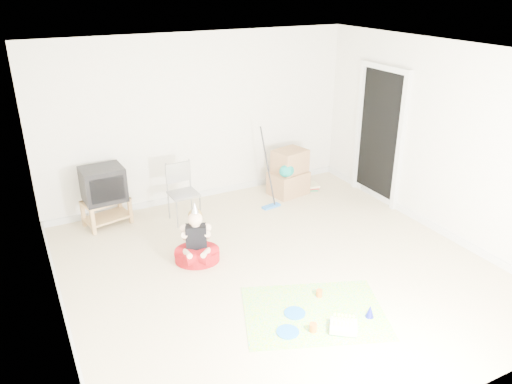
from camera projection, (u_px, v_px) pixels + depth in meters
name	position (u px, v px, depth m)	size (l,w,h in m)	color
ground	(278.00, 268.00, 6.18)	(5.00, 5.00, 0.00)	beige
doorway_recess	(380.00, 137.00, 7.79)	(0.02, 0.90, 2.05)	black
tv_stand	(107.00, 210.00, 7.18)	(0.70, 0.53, 0.39)	#AD834E
crt_tv	(103.00, 184.00, 7.02)	(0.57, 0.47, 0.49)	black
folding_chair	(184.00, 194.00, 7.23)	(0.41, 0.39, 0.88)	gray
cardboard_boxes	(289.00, 173.00, 8.18)	(0.67, 0.57, 0.74)	#A1764E
floor_mop	(271.00, 192.00, 7.72)	(0.32, 0.40, 1.22)	blue
book_pile	(311.00, 186.00, 8.48)	(0.30, 0.33, 0.09)	#2A7F4C
seated_woman	(197.00, 248.00, 6.29)	(0.73, 0.73, 0.82)	#9D0E14
party_mat	(314.00, 312.00, 5.37)	(1.50, 1.08, 0.01)	#FF35A3
birthday_cake	(343.00, 327.00, 5.08)	(0.35, 0.34, 0.14)	silver
blue_plate_near	(295.00, 313.00, 5.34)	(0.23, 0.23, 0.01)	blue
blue_plate_far	(288.00, 332.00, 5.06)	(0.23, 0.23, 0.01)	blue
orange_cup_near	(319.00, 293.00, 5.62)	(0.07, 0.07, 0.08)	#D25E17
orange_cup_far	(313.00, 328.00, 5.06)	(0.08, 0.08, 0.09)	#D25E17
blue_party_hat	(370.00, 311.00, 5.27)	(0.09, 0.09, 0.14)	#191DAF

